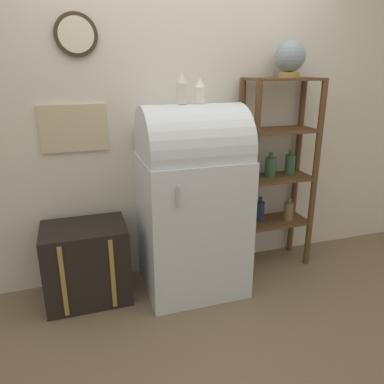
{
  "coord_description": "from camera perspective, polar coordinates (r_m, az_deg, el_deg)",
  "views": [
    {
      "loc": [
        -0.81,
        -2.28,
        1.68
      ],
      "look_at": [
        -0.0,
        0.23,
        0.79
      ],
      "focal_mm": 35.0,
      "sensor_mm": 36.0,
      "label": 1
    }
  ],
  "objects": [
    {
      "name": "ground_plane",
      "position": [
        2.94,
        1.44,
        -16.04
      ],
      "size": [
        12.0,
        12.0,
        0.0
      ],
      "primitive_type": "plane",
      "color": "#7A664C"
    },
    {
      "name": "suitcase_trunk",
      "position": [
        2.92,
        -15.75,
        -10.36
      ],
      "size": [
        0.6,
        0.44,
        0.59
      ],
      "color": "black",
      "rests_on": "ground_plane"
    },
    {
      "name": "vase_left",
      "position": [
        2.63,
        -1.57,
        15.42
      ],
      "size": [
        0.08,
        0.08,
        0.21
      ],
      "color": "silver",
      "rests_on": "refrigerator"
    },
    {
      "name": "globe",
      "position": [
        3.13,
        14.72,
        19.21
      ],
      "size": [
        0.23,
        0.23,
        0.27
      ],
      "color": "#AD8942",
      "rests_on": "shelf_unit"
    },
    {
      "name": "wall_back",
      "position": [
        2.98,
        -2.19,
        12.41
      ],
      "size": [
        7.0,
        0.09,
        2.7
      ],
      "color": "silver",
      "rests_on": "ground_plane"
    },
    {
      "name": "shelf_unit",
      "position": [
        3.21,
        12.87,
        3.43
      ],
      "size": [
        0.61,
        0.32,
        1.59
      ],
      "color": "brown",
      "rests_on": "ground_plane"
    },
    {
      "name": "vase_center",
      "position": [
        2.67,
        1.21,
        15.04
      ],
      "size": [
        0.08,
        0.08,
        0.17
      ],
      "color": "white",
      "rests_on": "refrigerator"
    },
    {
      "name": "refrigerator",
      "position": [
        2.8,
        0.02,
        -0.96
      ],
      "size": [
        0.75,
        0.68,
        1.43
      ],
      "color": "silver",
      "rests_on": "ground_plane"
    }
  ]
}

